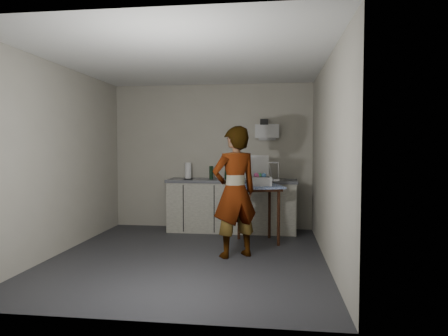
# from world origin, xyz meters

# --- Properties ---
(ground) EXTENTS (4.00, 4.00, 0.00)m
(ground) POSITION_xyz_m (0.00, 0.00, 0.00)
(ground) COLOR #28292E
(ground) RESTS_ON ground
(wall_back) EXTENTS (3.60, 0.02, 2.60)m
(wall_back) POSITION_xyz_m (0.00, 1.99, 1.30)
(wall_back) COLOR #B3AE9C
(wall_back) RESTS_ON ground
(wall_right) EXTENTS (0.02, 4.00, 2.60)m
(wall_right) POSITION_xyz_m (1.79, 0.00, 1.30)
(wall_right) COLOR #B3AE9C
(wall_right) RESTS_ON ground
(wall_left) EXTENTS (0.02, 4.00, 2.60)m
(wall_left) POSITION_xyz_m (-1.79, 0.00, 1.30)
(wall_left) COLOR #B3AE9C
(wall_left) RESTS_ON ground
(ceiling) EXTENTS (3.60, 4.00, 0.01)m
(ceiling) POSITION_xyz_m (0.00, 0.00, 2.60)
(ceiling) COLOR white
(ceiling) RESTS_ON wall_back
(kitchen_counter) EXTENTS (2.24, 0.62, 0.91)m
(kitchen_counter) POSITION_xyz_m (0.40, 1.70, 0.43)
(kitchen_counter) COLOR black
(kitchen_counter) RESTS_ON ground
(wall_shelf) EXTENTS (0.42, 0.18, 0.37)m
(wall_shelf) POSITION_xyz_m (1.00, 1.92, 1.75)
(wall_shelf) COLOR silver
(wall_shelf) RESTS_ON ground
(side_table) EXTENTS (0.85, 0.85, 0.88)m
(side_table) POSITION_xyz_m (0.89, 0.94, 0.77)
(side_table) COLOR #35180C
(side_table) RESTS_ON ground
(standing_man) EXTENTS (0.76, 0.69, 1.75)m
(standing_man) POSITION_xyz_m (0.61, 0.09, 0.87)
(standing_man) COLOR #B2A593
(standing_man) RESTS_ON ground
(soap_bottle) EXTENTS (0.12, 0.12, 0.26)m
(soap_bottle) POSITION_xyz_m (0.32, 1.71, 1.04)
(soap_bottle) COLOR black
(soap_bottle) RESTS_ON kitchen_counter
(soda_can) EXTENTS (0.07, 0.07, 0.14)m
(soda_can) POSITION_xyz_m (0.48, 1.67, 0.98)
(soda_can) COLOR #B31120
(soda_can) RESTS_ON kitchen_counter
(dark_bottle) EXTENTS (0.07, 0.07, 0.23)m
(dark_bottle) POSITION_xyz_m (0.04, 1.67, 1.03)
(dark_bottle) COLOR black
(dark_bottle) RESTS_ON kitchen_counter
(paper_towel) EXTENTS (0.16, 0.16, 0.29)m
(paper_towel) POSITION_xyz_m (-0.36, 1.63, 1.05)
(paper_towel) COLOR black
(paper_towel) RESTS_ON kitchen_counter
(dish_rack) EXTENTS (0.44, 0.33, 0.31)m
(dish_rack) POSITION_xyz_m (0.99, 1.68, 0.98)
(dish_rack) COLOR white
(dish_rack) RESTS_ON kitchen_counter
(bakery_box) EXTENTS (0.38, 0.39, 0.46)m
(bakery_box) POSITION_xyz_m (0.91, 0.96, 0.99)
(bakery_box) COLOR silver
(bakery_box) RESTS_ON side_table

